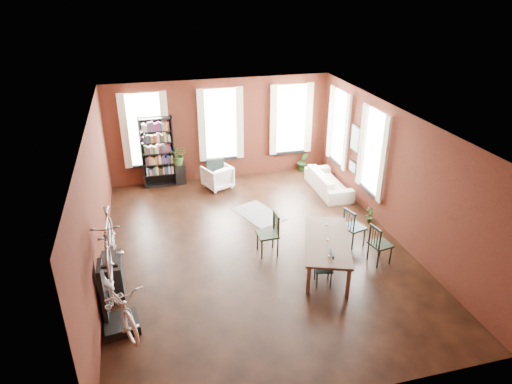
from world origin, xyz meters
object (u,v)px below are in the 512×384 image
object	(u,v)px
white_armchair	(217,176)
cream_sofa	(329,179)
bike_trainer	(121,324)
plant_stand	(179,174)
dining_chair_c	(380,244)
dining_table	(326,254)
console_table	(113,276)
dining_chair_b	(268,234)
dining_chair_d	(354,227)
dining_chair_a	(323,268)
bookshelf	(158,153)
bicycle_floor	(114,280)

from	to	relation	value
white_armchair	cream_sofa	world-z (taller)	cream_sofa
cream_sofa	bike_trainer	bearing A→B (deg)	127.35
plant_stand	dining_chair_c	bearing A→B (deg)	-54.21
dining_table	dining_chair_c	distance (m)	1.28
console_table	dining_chair_c	bearing A→B (deg)	-3.49
dining_chair_b	dining_chair_d	size ratio (longest dim) A/B	1.06
dining_chair_b	dining_chair_d	bearing A→B (deg)	85.18
dining_chair_c	console_table	distance (m)	5.89
dining_chair_c	white_armchair	world-z (taller)	dining_chair_c
cream_sofa	white_armchair	bearing A→B (deg)	71.32
dining_chair_c	plant_stand	world-z (taller)	dining_chair_c
dining_chair_a	dining_table	bearing A→B (deg)	164.21
white_armchair	console_table	distance (m)	5.48
dining_chair_b	dining_chair_c	size ratio (longest dim) A/B	1.08
dining_table	console_table	xyz separation A→B (m)	(-4.61, 0.26, 0.04)
dining_chair_b	dining_chair_c	distance (m)	2.59
dining_table	bookshelf	world-z (taller)	bookshelf
bookshelf	cream_sofa	distance (m)	5.28
dining_chair_a	bookshelf	xyz separation A→B (m)	(-3.03, 6.00, 0.70)
dining_chair_a	dining_chair_d	distance (m)	1.85
bookshelf	bike_trainer	size ratio (longest dim) A/B	3.49
white_armchair	cream_sofa	distance (m)	3.42
dining_table	dining_chair_b	xyz separation A→B (m)	(-1.12, 0.90, 0.16)
dining_chair_b	bicycle_floor	world-z (taller)	bicycle_floor
dining_chair_a	cream_sofa	world-z (taller)	cream_sofa
bike_trainer	bookshelf	bearing A→B (deg)	79.76
cream_sofa	plant_stand	world-z (taller)	cream_sofa
dining_chair_c	plant_stand	bearing A→B (deg)	25.45
cream_sofa	console_table	world-z (taller)	cream_sofa
white_armchair	bicycle_floor	world-z (taller)	bicycle_floor
bookshelf	cream_sofa	bearing A→B (deg)	-18.95
bike_trainer	plant_stand	bearing A→B (deg)	74.67
bicycle_floor	white_armchair	bearing A→B (deg)	42.89
dining_chair_c	dining_chair_a	bearing A→B (deg)	95.54
bike_trainer	console_table	distance (m)	1.20
dining_table	bicycle_floor	size ratio (longest dim) A/B	1.10
plant_stand	bicycle_floor	xyz separation A→B (m)	(-1.74, -6.39, 0.82)
dining_chair_b	bookshelf	size ratio (longest dim) A/B	0.47
dining_chair_a	dining_chair_c	world-z (taller)	dining_chair_c
dining_chair_a	dining_chair_d	xyz separation A→B (m)	(1.32, 1.29, 0.09)
dining_chair_d	bike_trainer	world-z (taller)	dining_chair_d
console_table	plant_stand	distance (m)	5.52
dining_chair_d	plant_stand	distance (m)	6.02
dining_table	plant_stand	distance (m)	6.10
dining_chair_a	dining_chair_d	bearing A→B (deg)	147.35
dining_chair_d	dining_chair_b	bearing A→B (deg)	70.20
dining_chair_a	plant_stand	world-z (taller)	dining_chair_a
dining_chair_b	bookshelf	bearing A→B (deg)	-155.05
dining_table	dining_chair_b	world-z (taller)	dining_chair_b
dining_chair_c	white_armchair	distance (m)	5.73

